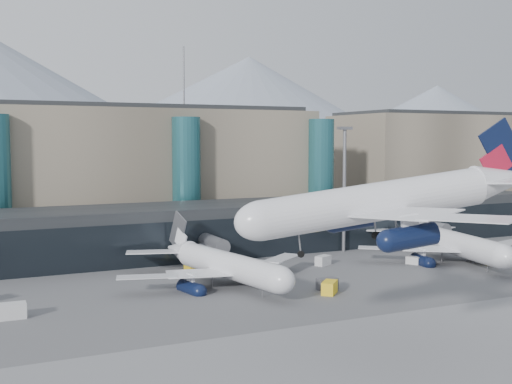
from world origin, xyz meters
The scene contains 19 objects.
ground centered at (0.00, 0.00, 0.00)m, with size 900.00×900.00×0.00m, color #515154.
runway_strip centered at (0.00, -15.00, 0.02)m, with size 400.00×40.00×0.04m, color slate.
runway_markings centered at (0.00, -15.00, 0.05)m, with size 128.00×1.00×0.02m.
concourse centered at (-0.02, 57.73, 4.97)m, with size 170.00×27.00×10.00m.
terminal_main centered at (-25.00, 90.00, 15.44)m, with size 130.00×30.00×31.00m.
terminal_east centered at (95.00, 90.00, 15.44)m, with size 70.00×30.00×31.00m.
teal_towers centered at (-14.99, 74.01, 14.01)m, with size 116.40×19.40×46.00m.
mountain_ridge centered at (15.97, 380.00, 45.74)m, with size 910.00×400.00×110.00m.
lightmast_mid centered at (30.00, 48.00, 14.42)m, with size 3.00×1.20×25.60m.
hero_jet centered at (0.59, -8.71, 17.85)m, with size 35.39×35.09×11.44m.
jet_parked_mid centered at (-4.24, 32.45, 4.44)m, with size 35.77×36.39×11.73m.
jet_parked_right centered at (43.42, 32.54, 4.71)m, with size 38.09×38.61×12.46m.
veh_a centered at (-35.92, 23.92, 1.00)m, with size 3.56×2.00×2.00m, color silver.
veh_b centered at (-4.76, 42.95, 0.83)m, with size 2.87×1.77×1.66m, color yellow.
veh_c centered at (9.30, 20.54, 0.88)m, with size 3.18×1.68×1.77m, color #48484D.
veh_d centered at (18.59, 37.21, 0.88)m, with size 3.08×1.65×1.76m, color silver.
veh_e centered at (47.13, 24.01, 0.81)m, with size 2.86×1.62×1.62m, color yellow.
veh_g centered at (34.26, 31.03, 0.71)m, with size 2.45×1.43×1.43m, color silver.
veh_h centered at (8.15, 18.00, 0.95)m, with size 3.43×1.81×1.90m, color yellow.
Camera 1 is at (-41.74, -62.60, 22.97)m, focal length 45.00 mm.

